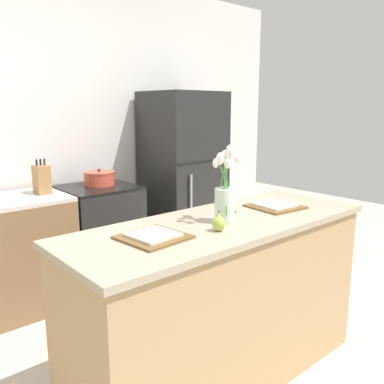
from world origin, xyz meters
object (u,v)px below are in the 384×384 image
object	(u,v)px
pear_figurine	(219,223)
knife_block	(42,179)
plate_setting_left	(154,236)
plate_setting_right	(276,206)
flower_vase	(225,195)
refrigerator	(183,178)
stove_range	(100,236)
cooking_pot	(99,178)

from	to	relation	value
pear_figurine	knife_block	xyz separation A→B (m)	(-0.22, 1.73, 0.01)
plate_setting_left	knife_block	world-z (taller)	knife_block
pear_figurine	plate_setting_left	size ratio (longest dim) A/B	0.35
plate_setting_right	plate_setting_left	bearing A→B (deg)	180.00
plate_setting_left	knife_block	size ratio (longest dim) A/B	1.14
flower_vase	plate_setting_left	world-z (taller)	flower_vase
plate_setting_left	refrigerator	bearing A→B (deg)	46.77
stove_range	flower_vase	xyz separation A→B (m)	(-0.11, -1.62, 0.64)
knife_block	pear_figurine	bearing A→B (deg)	-82.80
flower_vase	cooking_pot	distance (m)	1.67
plate_setting_left	plate_setting_right	xyz separation A→B (m)	(0.92, 0.00, 0.00)
stove_range	knife_block	world-z (taller)	knife_block
flower_vase	cooking_pot	xyz separation A→B (m)	(0.15, 1.66, -0.14)
plate_setting_right	refrigerator	bearing A→B (deg)	69.73
cooking_pot	plate_setting_left	bearing A→B (deg)	-110.12
refrigerator	pear_figurine	size ratio (longest dim) A/B	15.70
knife_block	flower_vase	bearing A→B (deg)	-77.66
refrigerator	cooking_pot	world-z (taller)	refrigerator
plate_setting_right	cooking_pot	size ratio (longest dim) A/B	1.15
plate_setting_left	knife_block	distance (m)	1.62
flower_vase	stove_range	bearing A→B (deg)	86.28
plate_setting_left	plate_setting_right	size ratio (longest dim) A/B	1.00
pear_figurine	cooking_pot	xyz separation A→B (m)	(0.29, 1.75, -0.04)
pear_figurine	plate_setting_right	bearing A→B (deg)	10.77
stove_range	plate_setting_right	xyz separation A→B (m)	(0.36, -1.60, 0.51)
plate_setting_left	plate_setting_right	bearing A→B (deg)	0.00
pear_figurine	stove_range	bearing A→B (deg)	81.91
plate_setting_left	cooking_pot	bearing A→B (deg)	69.88
refrigerator	pear_figurine	distance (m)	2.10
flower_vase	knife_block	xyz separation A→B (m)	(-0.36, 1.63, -0.09)
stove_range	flower_vase	size ratio (longest dim) A/B	2.15
plate_setting_right	cooking_pot	distance (m)	1.67
stove_range	pear_figurine	distance (m)	1.82
pear_figurine	cooking_pot	distance (m)	1.78
knife_block	plate_setting_left	bearing A→B (deg)	-93.37
plate_setting_left	stove_range	bearing A→B (deg)	70.82
plate_setting_left	plate_setting_right	distance (m)	0.92
plate_setting_left	cooking_pot	distance (m)	1.74
flower_vase	pear_figurine	world-z (taller)	flower_vase
flower_vase	knife_block	bearing A→B (deg)	102.34
stove_range	cooking_pot	size ratio (longest dim) A/B	3.31
stove_range	knife_block	xyz separation A→B (m)	(-0.46, 0.01, 0.55)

